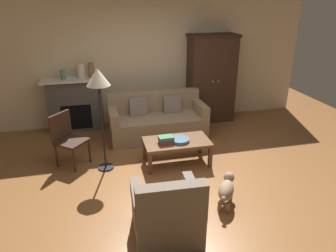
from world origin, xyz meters
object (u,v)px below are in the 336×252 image
object	(u,v)px
book_stack	(166,140)
mantel_vase_cream	(81,71)
fireplace	(76,104)
armchair_near_left	(167,214)
dog	(226,189)
coffee_table	(177,144)
side_chair_wooden	(67,136)
armoire	(211,79)
couch	(157,121)
mantel_vase_jade	(63,75)
fruit_bowl	(180,140)
floor_lamp	(99,83)
mantel_vase_bronze	(91,70)

from	to	relation	value
book_stack	mantel_vase_cream	size ratio (longest dim) A/B	0.90
fireplace	mantel_vase_cream	distance (m)	0.72
armchair_near_left	dog	world-z (taller)	armchair_near_left
coffee_table	side_chair_wooden	xyz separation A→B (m)	(-1.79, 0.40, 0.15)
side_chair_wooden	armoire	bearing A→B (deg)	24.92
fireplace	couch	xyz separation A→B (m)	(1.59, -0.70, -0.25)
mantel_vase_jade	dog	world-z (taller)	mantel_vase_jade
fruit_bowl	mantel_vase_jade	size ratio (longest dim) A/B	1.79
floor_lamp	armchair_near_left	bearing A→B (deg)	-70.47
fruit_bowl	book_stack	xyz separation A→B (m)	(-0.23, -0.01, 0.04)
coffee_table	mantel_vase_jade	world-z (taller)	mantel_vase_jade
fruit_bowl	armchair_near_left	size ratio (longest dim) A/B	0.37
book_stack	armchair_near_left	world-z (taller)	armchair_near_left
mantel_vase_bronze	side_chair_wooden	size ratio (longest dim) A/B	0.34
floor_lamp	side_chair_wooden	bearing A→B (deg)	152.65
fireplace	side_chair_wooden	distance (m)	1.50
fireplace	book_stack	bearing A→B (deg)	-52.50
armoire	mantel_vase_bronze	xyz separation A→B (m)	(-2.57, 0.06, 0.31)
book_stack	armoire	bearing A→B (deg)	52.04
coffee_table	dog	size ratio (longest dim) A/B	2.18
armchair_near_left	book_stack	bearing A→B (deg)	77.33
book_stack	mantel_vase_jade	bearing A→B (deg)	130.95
fireplace	side_chair_wooden	bearing A→B (deg)	-93.78
side_chair_wooden	dog	size ratio (longest dim) A/B	1.79
mantel_vase_jade	mantel_vase_bronze	distance (m)	0.56
coffee_table	armchair_near_left	distance (m)	1.78
coffee_table	mantel_vase_bronze	size ratio (longest dim) A/B	3.59
mantel_vase_cream	armchair_near_left	world-z (taller)	mantel_vase_cream
mantel_vase_bronze	armchair_near_left	bearing A→B (deg)	-78.23
mantel_vase_jade	coffee_table	bearing A→B (deg)	-45.19
mantel_vase_bronze	dog	world-z (taller)	mantel_vase_bronze
coffee_table	side_chair_wooden	world-z (taller)	side_chair_wooden
mantel_vase_bronze	coffee_table	bearing A→B (deg)	-55.19
armoire	book_stack	size ratio (longest dim) A/B	7.41
fireplace	armoire	distance (m)	2.98
coffee_table	side_chair_wooden	bearing A→B (deg)	167.27
armchair_near_left	side_chair_wooden	xyz separation A→B (m)	(-1.22, 2.09, 0.20)
fireplace	coffee_table	distance (m)	2.55
book_stack	armchair_near_left	size ratio (longest dim) A/B	0.29
armoire	floor_lamp	distance (m)	3.04
mantel_vase_jade	mantel_vase_cream	distance (m)	0.36
book_stack	mantel_vase_bronze	distance (m)	2.36
armoire	mantel_vase_jade	xyz separation A→B (m)	(-3.13, 0.06, 0.25)
couch	mantel_vase_cream	world-z (taller)	mantel_vase_cream
armchair_near_left	mantel_vase_cream	bearing A→B (deg)	104.81
fireplace	mantel_vase_cream	bearing A→B (deg)	-5.69
armchair_near_left	fruit_bowl	bearing A→B (deg)	69.98
armchair_near_left	dog	size ratio (longest dim) A/B	1.75
armoire	book_stack	bearing A→B (deg)	-127.96
armchair_near_left	floor_lamp	bearing A→B (deg)	109.53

